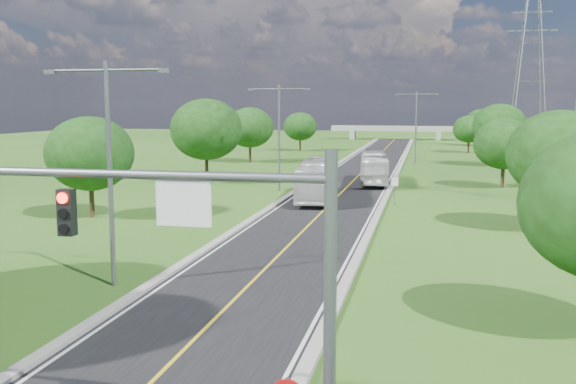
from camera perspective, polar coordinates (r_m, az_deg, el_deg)
name	(u,v)px	position (r m, az deg, el deg)	size (l,w,h in m)	color
ground	(359,176)	(74.68, 6.32, 1.46)	(260.00, 260.00, 0.00)	#264A15
road	(364,170)	(80.61, 6.77, 1.94)	(8.00, 150.00, 0.06)	black
curb_left	(330,169)	(81.12, 3.78, 2.07)	(0.50, 150.00, 0.22)	gray
curb_right	(398,170)	(80.31, 9.79, 1.91)	(0.50, 150.00, 0.22)	gray
signal_mast	(232,256)	(13.83, -4.96, -5.65)	(8.54, 0.33, 7.20)	slate
speed_limit_sign	(395,186)	(52.29, 9.47, 0.49)	(0.55, 0.09, 2.40)	slate
overpass	(395,129)	(154.14, 9.48, 5.52)	(30.00, 3.00, 3.20)	gray
streetlight_near_left	(109,154)	(29.33, -15.61, 3.24)	(5.90, 0.25, 10.00)	slate
streetlight_mid_left	(279,128)	(60.45, -0.80, 5.69)	(5.90, 0.25, 10.00)	slate
streetlight_far_right	(416,121)	(91.88, 11.31, 6.24)	(5.90, 0.25, 10.00)	slate
power_tower_far	(530,73)	(130.27, 20.69, 9.84)	(9.00, 6.40, 28.00)	slate
tree_lb	(90,154)	(48.21, -17.20, 3.28)	(6.30, 6.30, 7.33)	black
tree_lc	(206,129)	(67.80, -7.29, 5.54)	(7.56, 7.56, 8.79)	black
tree_ld	(250,127)	(91.30, -3.41, 5.75)	(6.72, 6.72, 7.82)	black
tree_le	(300,127)	(114.08, 1.09, 5.84)	(5.88, 5.88, 6.84)	black
tree_rb	(560,154)	(44.73, 23.00, 3.09)	(6.72, 6.72, 7.82)	black
tree_rc	(504,144)	(66.35, 18.65, 4.08)	(5.88, 5.88, 6.84)	black
tree_rd	(500,127)	(90.36, 18.30, 5.55)	(7.14, 7.14, 8.30)	black
tree_re	(469,129)	(114.11, 15.79, 5.40)	(5.46, 5.46, 6.35)	black
tree_rf	(481,123)	(134.28, 16.80, 5.93)	(6.30, 6.30, 7.33)	black
bus_outbound	(374,168)	(66.84, 7.66, 2.13)	(2.67, 11.42, 3.18)	silver
bus_inbound	(318,180)	(54.99, 2.65, 1.10)	(2.85, 12.17, 3.39)	beige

